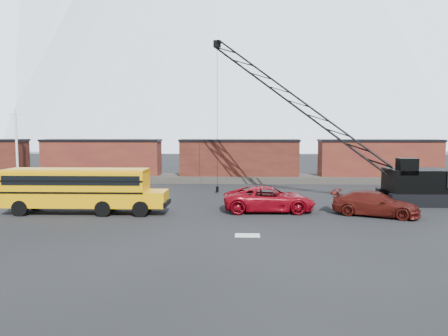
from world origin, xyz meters
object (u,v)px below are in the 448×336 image
(school_bus, at_px, (82,188))
(maroon_suv, at_px, (375,204))
(crawler_crane, at_px, (303,107))
(red_pickup, at_px, (269,199))

(school_bus, xyz_separation_m, maroon_suv, (20.66, -0.15, -0.95))
(school_bus, height_order, crawler_crane, crawler_crane)
(red_pickup, bearing_deg, crawler_crane, -27.86)
(red_pickup, bearing_deg, maroon_suv, -101.76)
(school_bus, distance_m, red_pickup, 13.47)
(red_pickup, height_order, crawler_crane, crawler_crane)
(school_bus, distance_m, maroon_suv, 20.68)
(maroon_suv, bearing_deg, school_bus, 113.37)
(maroon_suv, distance_m, crawler_crane, 11.41)
(red_pickup, bearing_deg, school_bus, 93.40)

